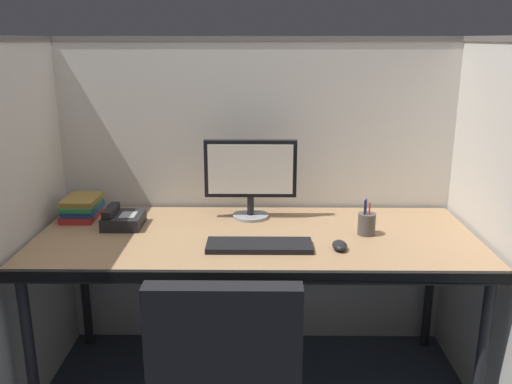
% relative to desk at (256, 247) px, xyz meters
% --- Properties ---
extents(cubicle_partition_rear, '(2.21, 0.06, 1.57)m').
position_rel_desk_xyz_m(cubicle_partition_rear, '(0.00, 0.46, 0.10)').
color(cubicle_partition_rear, beige).
rests_on(cubicle_partition_rear, ground).
extents(cubicle_partition_left, '(0.06, 1.41, 1.57)m').
position_rel_desk_xyz_m(cubicle_partition_left, '(-0.99, -0.09, 0.10)').
color(cubicle_partition_left, beige).
rests_on(cubicle_partition_left, ground).
extents(cubicle_partition_right, '(0.06, 1.41, 1.57)m').
position_rel_desk_xyz_m(cubicle_partition_right, '(0.99, -0.09, 0.10)').
color(cubicle_partition_right, beige).
rests_on(cubicle_partition_right, ground).
extents(desk, '(1.90, 0.80, 0.74)m').
position_rel_desk_xyz_m(desk, '(0.00, 0.00, 0.00)').
color(desk, '#997551').
rests_on(desk, ground).
extents(monitor_center, '(0.43, 0.17, 0.37)m').
position_rel_desk_xyz_m(monitor_center, '(-0.03, 0.25, 0.27)').
color(monitor_center, gray).
rests_on(monitor_center, desk).
extents(keyboard_main, '(0.43, 0.15, 0.02)m').
position_rel_desk_xyz_m(keyboard_main, '(0.02, -0.14, 0.06)').
color(keyboard_main, black).
rests_on(keyboard_main, desk).
extents(computer_mouse, '(0.06, 0.10, 0.04)m').
position_rel_desk_xyz_m(computer_mouse, '(0.34, -0.15, 0.07)').
color(computer_mouse, black).
rests_on(computer_mouse, desk).
extents(desk_phone, '(0.17, 0.19, 0.09)m').
position_rel_desk_xyz_m(desk_phone, '(-0.61, 0.12, 0.08)').
color(desk_phone, black).
rests_on(desk_phone, desk).
extents(pen_cup, '(0.08, 0.08, 0.16)m').
position_rel_desk_xyz_m(pen_cup, '(0.48, 0.02, 0.10)').
color(pen_cup, '#4C4742').
rests_on(pen_cup, desk).
extents(book_stack, '(0.16, 0.22, 0.10)m').
position_rel_desk_xyz_m(book_stack, '(-0.83, 0.24, 0.10)').
color(book_stack, '#B22626').
rests_on(book_stack, desk).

